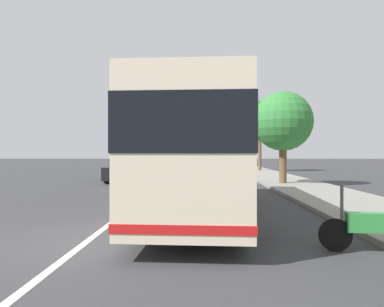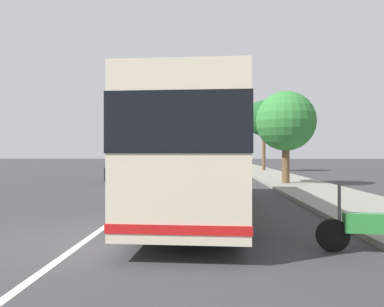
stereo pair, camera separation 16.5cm
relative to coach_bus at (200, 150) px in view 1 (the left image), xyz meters
The scene contains 10 objects.
ground_plane 5.09m from the coach_bus, 149.95° to the left, with size 220.00×220.00×0.00m, color #38383A.
sidewalk_curb 8.19m from the coach_bus, 42.03° to the right, with size 110.00×3.60×0.14m, color gray.
lane_divider_line 6.66m from the coach_bus, 21.71° to the left, with size 110.00×0.16×0.01m, color silver.
coach_bus is the anchor object (origin of this frame).
motorcycle_mid_row 6.00m from the coach_bus, 145.01° to the right, with size 0.35×2.19×1.26m.
car_behind_bus 13.39m from the coach_bus, 21.55° to the left, with size 4.79×2.00×1.47m.
car_ahead_same_lane 15.53m from the coach_bus, ahead, with size 4.76×2.05×1.59m.
car_side_street 20.92m from the coach_bus, 13.00° to the left, with size 4.49×2.04×1.50m.
roadside_tree_mid_block 10.88m from the coach_bus, 25.70° to the right, with size 3.39×3.39×5.36m.
roadside_tree_far_block 26.56m from the coach_bus, 12.71° to the right, with size 3.53×3.53×7.06m.
Camera 1 is at (-7.74, -2.41, 1.86)m, focal length 35.09 mm.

